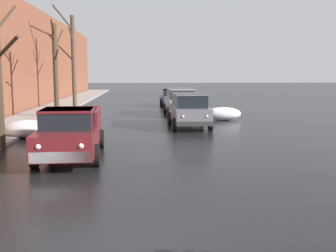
# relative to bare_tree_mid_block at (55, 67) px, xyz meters

# --- Properties ---
(left_sidewalk_slab) EXTENTS (3.04, 80.00, 0.14)m
(left_sidewalk_slab) POSITION_rel_bare_tree_mid_block_xyz_m (-1.49, -1.84, -3.19)
(left_sidewalk_slab) COLOR gray
(left_sidewalk_slab) RESTS_ON ground
(snow_bank_along_left_kerb) EXTENTS (2.23, 1.02, 0.80)m
(snow_bank_along_left_kerb) POSITION_rel_bare_tree_mid_block_xyz_m (10.36, -1.46, -2.87)
(snow_bank_along_left_kerb) COLOR white
(snow_bank_along_left_kerb) RESTS_ON ground
(snow_bank_mid_block_left) EXTENTS (2.15, 1.26, 0.81)m
(snow_bank_mid_block_left) POSITION_rel_bare_tree_mid_block_xyz_m (0.32, -7.57, -2.86)
(snow_bank_mid_block_left) COLOR white
(snow_bank_mid_block_left) RESTS_ON ground
(bare_tree_mid_block) EXTENTS (1.96, 2.91, 6.02)m
(bare_tree_mid_block) POSITION_rel_bare_tree_mid_block_xyz_m (0.00, 0.00, 0.00)
(bare_tree_mid_block) COLOR #423323
(bare_tree_mid_block) RESTS_ON ground
(bare_tree_far_down_block) EXTENTS (1.95, 3.48, 7.89)m
(bare_tree_far_down_block) POSITION_rel_bare_tree_mid_block_xyz_m (-0.05, 6.67, 0.71)
(bare_tree_far_down_block) COLOR #4C3D2D
(bare_tree_far_down_block) RESTS_ON ground
(pickup_truck_maroon_approaching_near_lane) EXTENTS (2.32, 5.49, 1.76)m
(pickup_truck_maroon_approaching_near_lane) POSITION_rel_bare_tree_mid_block_xyz_m (2.99, -11.94, -2.37)
(pickup_truck_maroon_approaching_near_lane) COLOR maroon
(pickup_truck_maroon_approaching_near_lane) RESTS_ON ground
(suv_grey_parked_kerbside_close) EXTENTS (2.10, 4.34, 1.82)m
(suv_grey_parked_kerbside_close) POSITION_rel_bare_tree_mid_block_xyz_m (7.90, -4.57, -2.27)
(suv_grey_parked_kerbside_close) COLOR slate
(suv_grey_parked_kerbside_close) RESTS_ON ground
(suv_silver_parked_kerbside_mid) EXTENTS (2.13, 4.85, 1.82)m
(suv_silver_parked_kerbside_mid) POSITION_rel_bare_tree_mid_block_xyz_m (7.98, 1.60, -2.27)
(suv_silver_parked_kerbside_mid) COLOR #B7B7BC
(suv_silver_parked_kerbside_mid) RESTS_ON ground
(sedan_darkblue_parked_far_down_block) EXTENTS (2.02, 4.46, 1.42)m
(sedan_darkblue_parked_far_down_block) POSITION_rel_bare_tree_mid_block_xyz_m (7.92, 8.79, -2.50)
(sedan_darkblue_parked_far_down_block) COLOR navy
(sedan_darkblue_parked_far_down_block) RESTS_ON ground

